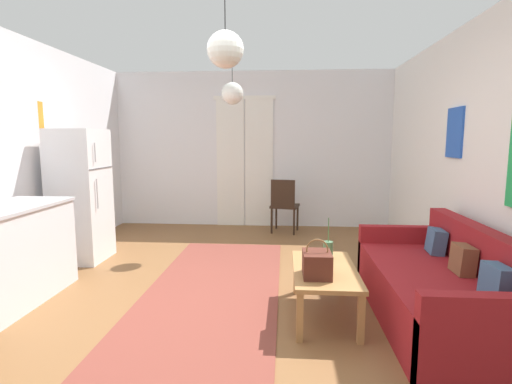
# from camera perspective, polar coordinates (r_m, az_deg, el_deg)

# --- Properties ---
(ground_plane) EXTENTS (5.26, 7.62, 0.10)m
(ground_plane) POSITION_cam_1_polar(r_m,az_deg,el_deg) (3.55, -5.61, -18.08)
(ground_plane) COLOR brown
(wall_back) EXTENTS (4.86, 0.13, 2.63)m
(wall_back) POSITION_cam_1_polar(r_m,az_deg,el_deg) (6.73, -0.60, 6.13)
(wall_back) COLOR silver
(wall_back) RESTS_ON ground_plane
(area_rug) EXTENTS (1.30, 3.30, 0.01)m
(area_rug) POSITION_cam_1_polar(r_m,az_deg,el_deg) (4.05, -6.20, -13.84)
(area_rug) COLOR brown
(area_rug) RESTS_ON ground_plane
(couch) EXTENTS (0.87, 1.90, 0.79)m
(couch) POSITION_cam_1_polar(r_m,az_deg,el_deg) (3.59, 25.75, -12.97)
(couch) COLOR maroon
(couch) RESTS_ON ground_plane
(coffee_table) EXTENTS (0.53, 1.00, 0.41)m
(coffee_table) POSITION_cam_1_polar(r_m,az_deg,el_deg) (3.41, 10.00, -11.75)
(coffee_table) COLOR #A87542
(coffee_table) RESTS_ON ground_plane
(bamboo_vase) EXTENTS (0.09, 0.09, 0.38)m
(bamboo_vase) POSITION_cam_1_polar(r_m,az_deg,el_deg) (3.63, 10.48, -8.35)
(bamboo_vase) COLOR #47704C
(bamboo_vase) RESTS_ON coffee_table
(handbag) EXTENTS (0.22, 0.28, 0.30)m
(handbag) POSITION_cam_1_polar(r_m,az_deg,el_deg) (3.17, 8.90, -10.33)
(handbag) COLOR #512319
(handbag) RESTS_ON coffee_table
(refrigerator) EXTENTS (0.59, 0.61, 1.61)m
(refrigerator) POSITION_cam_1_polar(r_m,az_deg,el_deg) (5.24, -24.31, -0.48)
(refrigerator) COLOR white
(refrigerator) RESTS_ON ground_plane
(kitchen_counter) EXTENTS (0.63, 1.19, 2.04)m
(kitchen_counter) POSITION_cam_1_polar(r_m,az_deg,el_deg) (4.20, -32.92, -3.51)
(kitchen_counter) COLOR silver
(kitchen_counter) RESTS_ON ground_plane
(accent_chair) EXTENTS (0.49, 0.47, 0.87)m
(accent_chair) POSITION_cam_1_polar(r_m,az_deg,el_deg) (6.22, 4.13, -1.63)
(accent_chair) COLOR black
(accent_chair) RESTS_ON ground_plane
(pendant_lamp_near) EXTENTS (0.25, 0.25, 0.65)m
(pendant_lamp_near) POSITION_cam_1_polar(r_m,az_deg,el_deg) (2.86, -4.51, 20.07)
(pendant_lamp_near) COLOR black
(pendant_lamp_far) EXTENTS (0.29, 0.29, 0.68)m
(pendant_lamp_far) POSITION_cam_1_polar(r_m,az_deg,el_deg) (5.36, -3.48, 14.20)
(pendant_lamp_far) COLOR black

